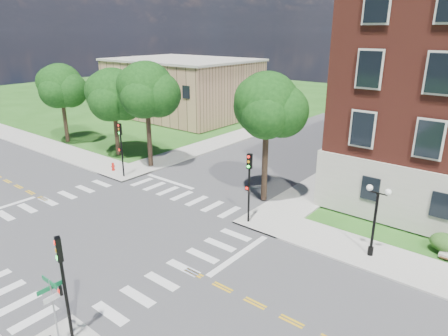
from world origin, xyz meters
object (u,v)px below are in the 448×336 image
Objects in this scene: fire_hydrant at (113,167)px; street_sign_pole at (53,300)px; traffic_signal_nw at (121,143)px; traffic_signal_se at (63,277)px; traffic_signal_ne at (249,179)px; twin_lamp_west at (375,217)px.

street_sign_pole is at bearing -42.10° from fire_hydrant.
street_sign_pole is 21.95m from fire_hydrant.
traffic_signal_nw reaches higher than street_sign_pole.
traffic_signal_se is 1.55× the size of street_sign_pole.
street_sign_pole is at bearing -88.25° from traffic_signal_ne.
twin_lamp_west is 5.64× the size of fire_hydrant.
traffic_signal_nw is at bearing -178.16° from twin_lamp_west.
street_sign_pole is (0.43, -14.00, -0.88)m from traffic_signal_ne.
traffic_signal_se is 21.83m from fire_hydrant.
street_sign_pole is at bearing -116.74° from twin_lamp_west.
traffic_signal_nw is 1.13× the size of twin_lamp_west.
traffic_signal_se is at bearing -40.91° from fire_hydrant.
street_sign_pole reaches higher than fire_hydrant.
twin_lamp_west is (7.97, 0.97, -0.66)m from traffic_signal_ne.
traffic_signal_se is 19.88m from traffic_signal_nw.
twin_lamp_west is at bearing 0.73° from fire_hydrant.
traffic_signal_se is 1.01m from street_sign_pole.
traffic_signal_nw is (-13.75, 0.27, 0.00)m from traffic_signal_ne.
traffic_signal_se is at bearing -43.92° from traffic_signal_nw.
twin_lamp_west is 16.76m from street_sign_pole.
traffic_signal_se is 1.00× the size of traffic_signal_nw.
traffic_signal_nw is (-14.32, 13.79, 0.00)m from traffic_signal_se.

